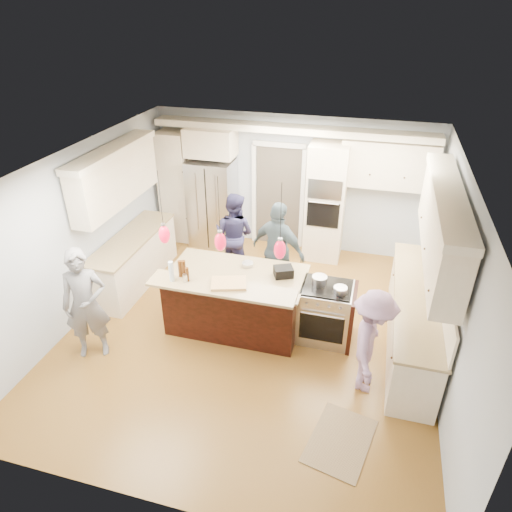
% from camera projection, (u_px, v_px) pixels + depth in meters
% --- Properties ---
extents(ground_plane, '(6.00, 6.00, 0.00)m').
position_uv_depth(ground_plane, '(250.00, 329.00, 7.23)').
color(ground_plane, olive).
rests_on(ground_plane, ground).
extents(room_shell, '(5.54, 6.04, 2.72)m').
position_uv_depth(room_shell, '(249.00, 226.00, 6.33)').
color(room_shell, '#B2BCC6').
rests_on(room_shell, ground).
extents(refrigerator, '(0.90, 0.70, 1.80)m').
position_uv_depth(refrigerator, '(213.00, 203.00, 9.35)').
color(refrigerator, '#B7B7BC').
rests_on(refrigerator, ground).
extents(oven_column, '(0.72, 0.69, 2.30)m').
position_uv_depth(oven_column, '(326.00, 203.00, 8.72)').
color(oven_column, beige).
rests_on(oven_column, ground).
extents(back_upper_cabinets, '(5.30, 0.61, 2.54)m').
position_uv_depth(back_upper_cabinets, '(252.00, 169.00, 8.88)').
color(back_upper_cabinets, beige).
rests_on(back_upper_cabinets, ground).
extents(right_counter_run, '(0.64, 3.10, 2.51)m').
position_uv_depth(right_counter_run, '(423.00, 286.00, 6.40)').
color(right_counter_run, beige).
rests_on(right_counter_run, ground).
extents(left_cabinets, '(0.64, 2.30, 2.51)m').
position_uv_depth(left_cabinets, '(128.00, 230.00, 7.94)').
color(left_cabinets, beige).
rests_on(left_cabinets, ground).
extents(kitchen_island, '(2.10, 1.46, 1.12)m').
position_uv_depth(kitchen_island, '(236.00, 299.00, 7.11)').
color(kitchen_island, black).
rests_on(kitchen_island, ground).
extents(island_range, '(0.82, 0.71, 0.92)m').
position_uv_depth(island_range, '(327.00, 312.00, 6.86)').
color(island_range, '#B7B7BC').
rests_on(island_range, ground).
extents(pendant_lights, '(1.75, 0.15, 1.03)m').
position_uv_depth(pendant_lights, '(220.00, 242.00, 5.97)').
color(pendant_lights, black).
rests_on(pendant_lights, ground).
extents(person_bar_end, '(0.74, 0.64, 1.71)m').
position_uv_depth(person_bar_end, '(86.00, 304.00, 6.36)').
color(person_bar_end, slate).
rests_on(person_bar_end, ground).
extents(person_far_left, '(0.88, 0.74, 1.60)m').
position_uv_depth(person_far_left, '(234.00, 235.00, 8.35)').
color(person_far_left, '#28274C').
rests_on(person_far_left, ground).
extents(person_far_right, '(1.10, 0.77, 1.74)m').
position_uv_depth(person_far_right, '(278.00, 251.00, 7.67)').
color(person_far_right, '#485C66').
rests_on(person_far_right, ground).
extents(person_range_side, '(0.61, 1.00, 1.50)m').
position_uv_depth(person_range_side, '(371.00, 342.00, 5.83)').
color(person_range_side, '#9A77A0').
rests_on(person_range_side, ground).
extents(floor_rug, '(0.86, 1.09, 0.01)m').
position_uv_depth(floor_rug, '(340.00, 441.00, 5.42)').
color(floor_rug, olive).
rests_on(floor_rug, ground).
extents(water_bottle, '(0.07, 0.07, 0.30)m').
position_uv_depth(water_bottle, '(171.00, 271.00, 6.33)').
color(water_bottle, silver).
rests_on(water_bottle, kitchen_island).
extents(beer_bottle_a, '(0.08, 0.08, 0.26)m').
position_uv_depth(beer_bottle_a, '(184.00, 269.00, 6.43)').
color(beer_bottle_a, '#45240C').
rests_on(beer_bottle_a, kitchen_island).
extents(beer_bottle_b, '(0.06, 0.06, 0.21)m').
position_uv_depth(beer_bottle_b, '(187.00, 274.00, 6.36)').
color(beer_bottle_b, '#45240C').
rests_on(beer_bottle_b, kitchen_island).
extents(beer_bottle_c, '(0.07, 0.07, 0.25)m').
position_uv_depth(beer_bottle_c, '(180.00, 269.00, 6.45)').
color(beer_bottle_c, '#45240C').
rests_on(beer_bottle_c, kitchen_island).
extents(drink_can, '(0.07, 0.07, 0.12)m').
position_uv_depth(drink_can, '(185.00, 278.00, 6.36)').
color(drink_can, '#B7B7BC').
rests_on(drink_can, kitchen_island).
extents(cutting_board, '(0.57, 0.47, 0.04)m').
position_uv_depth(cutting_board, '(229.00, 283.00, 6.32)').
color(cutting_board, tan).
rests_on(cutting_board, kitchen_island).
extents(pot_large, '(0.22, 0.22, 0.13)m').
position_uv_depth(pot_large, '(319.00, 280.00, 6.67)').
color(pot_large, '#B7B7BC').
rests_on(pot_large, island_range).
extents(pot_small, '(0.20, 0.20, 0.10)m').
position_uv_depth(pot_small, '(340.00, 290.00, 6.47)').
color(pot_small, '#B7B7BC').
rests_on(pot_small, island_range).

